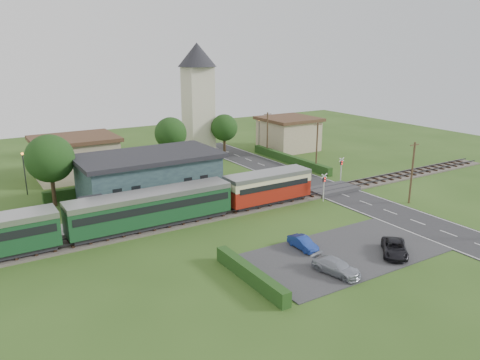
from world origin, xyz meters
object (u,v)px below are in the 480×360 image
pedestrian_near (239,192)px  car_on_road (297,172)px  train (119,213)px  house_west (76,157)px  church_tower (198,91)px  car_park_silver (336,267)px  car_park_dark (395,248)px  crossing_signal_near (324,183)px  pedestrian_far (106,214)px  car_park_blue (303,243)px  house_east (288,133)px  equipment_hut (93,211)px  station_building (149,176)px  crossing_signal_far (341,166)px

pedestrian_near → car_on_road: bearing=-138.5°
train → house_west: 23.05m
church_tower → car_park_silver: size_ratio=4.36×
church_tower → car_park_dark: size_ratio=4.21×
crossing_signal_near → pedestrian_far: (-23.36, 5.10, -0.75)m
car_park_blue → pedestrian_far: size_ratio=1.72×
church_tower → car_park_blue: size_ratio=5.43×
house_east → car_park_silver: (-24.73, -38.50, -2.13)m
train → equipment_hut: bearing=115.8°
station_building → pedestrian_far: station_building is taller
station_building → crossing_signal_near: station_building is taller
house_west → car_on_road: size_ratio=3.60×
train → house_east: 42.58m
station_building → crossing_signal_near: (16.40, -11.40, -0.55)m
train → crossing_signal_near: 22.98m
equipment_hut → car_park_blue: 20.36m
church_tower → pedestrian_near: church_tower is taller
station_building → house_east: size_ratio=1.82×
house_west → car_on_road: (25.69, -15.19, -2.23)m
station_building → church_tower: size_ratio=0.91×
house_west → car_park_blue: bearing=-72.3°
house_west → car_park_dark: bearing=-66.9°
car_park_silver → pedestrian_near: bearing=68.6°
equipment_hut → crossing_signal_near: size_ratio=0.78×
crossing_signal_far → car_park_blue: crossing_signal_far is taller
station_building → pedestrian_near: station_building is taller
station_building → house_west: house_west is taller
church_tower → crossing_signal_near: (1.40, -28.41, -8.08)m
house_west → car_on_road: 29.93m
train → car_on_road: 28.29m
train → car_on_road: train is taller
train → car_park_dark: (18.32, -16.50, -1.52)m
crossing_signal_far → car_park_silver: (-18.33, -18.89, -1.47)m
equipment_hut → church_tower: (23.00, 22.80, 8.48)m
train → car_on_road: (27.14, 7.81, -1.62)m
train → pedestrian_far: 2.85m
equipment_hut → station_building: size_ratio=0.16×
house_west → station_building: bearing=-70.4°
crossing_signal_far → pedestrian_near: (-15.57, 0.03, -0.91)m
car_park_blue → crossing_signal_far: bearing=39.8°
train → house_east: size_ratio=4.91×
car_park_blue → house_west: bearing=109.2°
station_building → car_park_silver: station_building is taller
house_west → pedestrian_near: 24.41m
house_east → car_park_blue: bearing=-125.6°
house_west → car_park_dark: house_west is taller
church_tower → crossing_signal_near: 29.57m
house_west → crossing_signal_near: house_west is taller
house_west → car_park_dark: (16.87, -39.50, -2.13)m
pedestrian_far → crossing_signal_far: bearing=-93.6°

